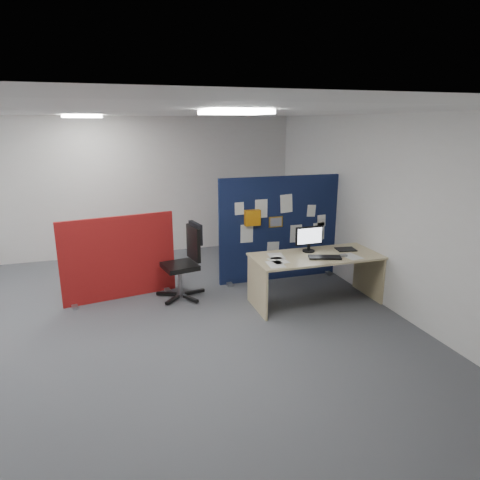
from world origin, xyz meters
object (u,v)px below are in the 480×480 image
object	(u,v)px
navy_divider	(280,229)
main_desk	(314,265)
red_divider	(119,259)
monitor_main	(309,238)
office_chair	(187,256)

from	to	relation	value
navy_divider	main_desk	distance (m)	1.11
main_desk	red_divider	world-z (taller)	red_divider
main_desk	monitor_main	world-z (taller)	monitor_main
red_divider	office_chair	world-z (taller)	red_divider
navy_divider	red_divider	bearing A→B (deg)	-178.59
monitor_main	office_chair	bearing A→B (deg)	158.58
red_divider	office_chair	bearing A→B (deg)	-23.68
monitor_main	office_chair	xyz separation A→B (m)	(-1.71, 0.61, -0.31)
office_chair	main_desk	bearing A→B (deg)	-34.47
office_chair	monitor_main	bearing A→B (deg)	-30.42
navy_divider	main_desk	bearing A→B (deg)	-83.88
red_divider	office_chair	xyz separation A→B (m)	(0.97, -0.23, 0.01)
red_divider	office_chair	distance (m)	1.00
navy_divider	office_chair	size ratio (longest dim) A/B	1.89
monitor_main	red_divider	bearing A→B (deg)	160.73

